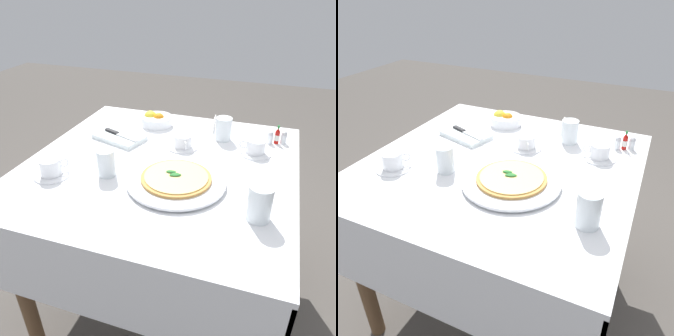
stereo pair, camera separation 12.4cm
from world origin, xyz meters
TOP-DOWN VIEW (x-y plane):
  - ground_plane at (0.00, 0.00)m, footprint 8.00×8.00m
  - dining_table at (0.00, 0.00)m, footprint 1.03×1.03m
  - pizza_plate at (0.10, -0.12)m, footprint 0.35×0.35m
  - pizza at (0.10, -0.12)m, footprint 0.25×0.25m
  - coffee_cup_far_right at (-0.35, -0.22)m, footprint 0.13×0.13m
  - coffee_cup_far_left at (0.04, 0.16)m, footprint 0.13×0.13m
  - coffee_cup_left_edge at (0.34, 0.20)m, footprint 0.13×0.13m
  - water_glass_near_right at (0.19, 0.29)m, footprint 0.07×0.07m
  - water_glass_right_edge at (0.39, -0.23)m, footprint 0.07×0.07m
  - water_glass_back_corner at (-0.16, -0.15)m, footprint 0.07×0.07m
  - napkin_folded at (-0.25, 0.15)m, footprint 0.25×0.19m
  - dinner_knife at (-0.25, 0.15)m, footprint 0.19×0.09m
  - citrus_bowl at (-0.15, 0.35)m, footprint 0.15×0.15m
  - hot_sauce_bottle at (0.42, 0.33)m, footprint 0.02×0.02m
  - salt_shaker at (0.45, 0.34)m, footprint 0.03×0.03m
  - pepper_shaker at (0.39, 0.32)m, footprint 0.03×0.03m
  - menu_card at (0.13, 0.38)m, footprint 0.01×0.09m

SIDE VIEW (x-z plane):
  - ground_plane at x=0.00m, z-range 0.00..0.00m
  - dining_table at x=0.00m, z-range 0.24..0.99m
  - napkin_folded at x=-0.25m, z-range 0.76..0.78m
  - pizza_plate at x=0.10m, z-range 0.76..0.78m
  - dinner_knife at x=-0.25m, z-range 0.78..0.79m
  - pizza at x=0.10m, z-range 0.77..0.79m
  - salt_shaker at x=0.45m, z-range 0.76..0.81m
  - pepper_shaker at x=0.39m, z-range 0.76..0.81m
  - coffee_cup_far_left at x=0.04m, z-range 0.76..0.81m
  - citrus_bowl at x=-0.15m, z-range 0.75..0.82m
  - coffee_cup_left_edge at x=0.34m, z-range 0.76..0.82m
  - menu_card at x=0.13m, z-range 0.76..0.82m
  - coffee_cup_far_right at x=-0.35m, z-range 0.76..0.82m
  - hot_sauce_bottle at x=0.42m, z-range 0.75..0.83m
  - water_glass_back_corner at x=-0.16m, z-range 0.75..0.85m
  - water_glass_near_right at x=0.19m, z-range 0.75..0.85m
  - water_glass_right_edge at x=0.39m, z-range 0.75..0.87m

